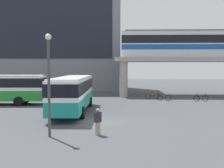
{
  "coord_description": "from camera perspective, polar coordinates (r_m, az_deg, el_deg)",
  "views": [
    {
      "loc": [
        1.73,
        -20.35,
        4.14
      ],
      "look_at": [
        0.67,
        9.94,
        2.2
      ],
      "focal_mm": 43.64,
      "sensor_mm": 36.0,
      "label": 1
    }
  ],
  "objects": [
    {
      "name": "ground_plane",
      "position": [
        30.68,
        -1.26,
        -4.09
      ],
      "size": [
        120.0,
        120.0,
        0.0
      ],
      "primitive_type": "plane",
      "color": "#47494F"
    },
    {
      "name": "station_building",
      "position": [
        52.1,
        -12.84,
        10.22
      ],
      "size": [
        25.85,
        10.89,
        20.32
      ],
      "color": "slate",
      "rests_on": "ground_plane"
    },
    {
      "name": "elevated_platform",
      "position": [
        41.49,
        20.7,
        4.11
      ],
      "size": [
        28.36,
        6.22,
        5.42
      ],
      "color": "#9E9B93",
      "rests_on": "ground_plane"
    },
    {
      "name": "train",
      "position": [
        41.14,
        18.67,
        8.0
      ],
      "size": [
        23.37,
        2.96,
        3.84
      ],
      "color": "silver",
      "rests_on": "elevated_platform"
    },
    {
      "name": "bus_main",
      "position": [
        24.77,
        -8.2,
        -1.36
      ],
      "size": [
        2.93,
        11.09,
        3.22
      ],
      "color": "teal",
      "rests_on": "ground_plane"
    },
    {
      "name": "bicycle_green",
      "position": [
        33.83,
        10.83,
        -2.82
      ],
      "size": [
        1.68,
        0.74,
        1.04
      ],
      "color": "black",
      "rests_on": "ground_plane"
    },
    {
      "name": "bicycle_orange",
      "position": [
        35.22,
        8.43,
        -2.54
      ],
      "size": [
        1.77,
        0.36,
        1.04
      ],
      "color": "black",
      "rests_on": "ground_plane"
    },
    {
      "name": "bicycle_black",
      "position": [
        34.18,
        18.13,
        -2.87
      ],
      "size": [
        1.79,
        0.21,
        1.04
      ],
      "color": "black",
      "rests_on": "ground_plane"
    },
    {
      "name": "pedestrian_at_kerb",
      "position": [
        32.51,
        -8.16,
        -2.16
      ],
      "size": [
        0.42,
        0.48,
        1.82
      ],
      "color": "#33663F",
      "rests_on": "ground_plane"
    },
    {
      "name": "pedestrian_near_building",
      "position": [
        16.61,
        -3.0,
        -8.08
      ],
      "size": [
        0.46,
        0.47,
        1.63
      ],
      "color": "gray",
      "rests_on": "ground_plane"
    },
    {
      "name": "lamp_post",
      "position": [
        16.27,
        -13.1,
        1.59
      ],
      "size": [
        0.36,
        0.36,
        6.03
      ],
      "color": "#3F3F44",
      "rests_on": "ground_plane"
    }
  ]
}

